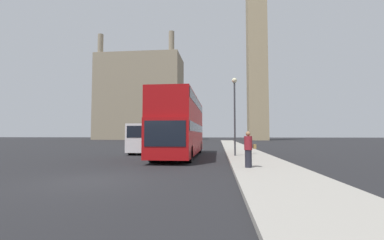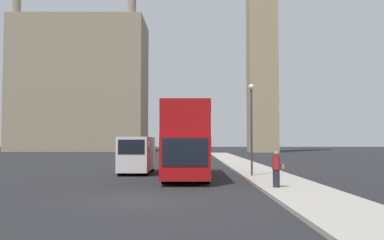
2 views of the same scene
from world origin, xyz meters
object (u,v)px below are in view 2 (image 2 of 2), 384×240
(white_van, at_px, (135,154))
(street_lamp, at_px, (250,115))
(pedestrian, at_px, (275,169))
(red_double_decker_bus, at_px, (185,138))

(white_van, bearing_deg, street_lamp, -26.63)
(white_van, xyz_separation_m, street_lamp, (7.30, -3.66, 2.44))
(pedestrian, bearing_deg, street_lamp, 91.61)
(white_van, relative_size, pedestrian, 3.60)
(white_van, bearing_deg, red_double_decker_bus, -43.52)
(red_double_decker_bus, bearing_deg, white_van, 136.48)
(pedestrian, relative_size, street_lamp, 0.29)
(red_double_decker_bus, height_order, street_lamp, street_lamp)
(white_van, distance_m, pedestrian, 12.61)
(white_van, relative_size, street_lamp, 1.05)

